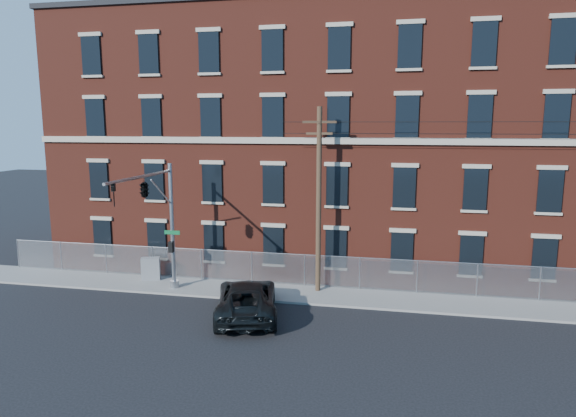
# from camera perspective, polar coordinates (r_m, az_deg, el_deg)

# --- Properties ---
(ground) EXTENTS (140.00, 140.00, 0.00)m
(ground) POSITION_cam_1_polar(r_m,az_deg,el_deg) (23.45, -3.56, -13.55)
(ground) COLOR black
(ground) RESTS_ON ground
(sidewalk) EXTENTS (65.00, 3.00, 0.12)m
(sidewalk) POSITION_cam_1_polar(r_m,az_deg,el_deg) (28.12, 24.19, -10.28)
(sidewalk) COLOR gray
(sidewalk) RESTS_ON ground
(mill_building) EXTENTS (55.30, 14.32, 16.30)m
(mill_building) POSITION_cam_1_polar(r_m,az_deg,el_deg) (35.35, 21.94, 7.16)
(mill_building) COLOR #5F2317
(mill_building) RESTS_ON ground
(chain_link_fence) EXTENTS (59.06, 0.06, 1.85)m
(chain_link_fence) POSITION_cam_1_polar(r_m,az_deg,el_deg) (29.02, 23.77, -7.57)
(chain_link_fence) COLOR #A5A8AD
(chain_link_fence) RESTS_ON ground
(traffic_signal_mast) EXTENTS (0.90, 6.75, 7.00)m
(traffic_signal_mast) POSITION_cam_1_polar(r_m,az_deg,el_deg) (26.07, -15.27, 0.81)
(traffic_signal_mast) COLOR #9EA0A5
(traffic_signal_mast) RESTS_ON ground
(utility_pole_near) EXTENTS (1.80, 0.28, 10.00)m
(utility_pole_near) POSITION_cam_1_polar(r_m,az_deg,el_deg) (26.95, 3.52, 1.30)
(utility_pole_near) COLOR #4C3926
(utility_pole_near) RESTS_ON ground
(pickup_truck) EXTENTS (4.22, 6.57, 1.69)m
(pickup_truck) POSITION_cam_1_polar(r_m,az_deg,el_deg) (24.77, -4.72, -10.19)
(pickup_truck) COLOR black
(pickup_truck) RESTS_ON ground
(utility_cabinet) EXTENTS (1.18, 0.86, 1.32)m
(utility_cabinet) POSITION_cam_1_polar(r_m,az_deg,el_deg) (30.88, -15.34, -6.62)
(utility_cabinet) COLOR gray
(utility_cabinet) RESTS_ON sidewalk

